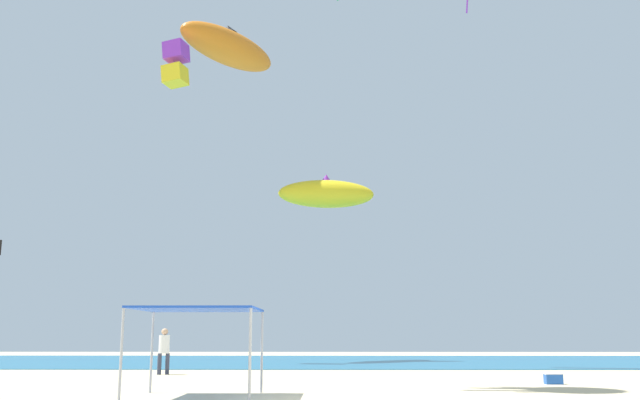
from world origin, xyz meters
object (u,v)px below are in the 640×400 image
Objects in this scene: person_near_tent at (164,347)px; kite_box_purple at (176,64)px; canopy_tent at (198,312)px; kite_inflatable_yellow at (326,194)px; kite_inflatable_orange at (228,47)px; cooler_box at (553,379)px.

kite_box_purple is at bearing 73.87° from person_near_tent.
kite_inflatable_yellow is (3.28, 26.90, 8.86)m from canopy_tent.
cooler_box is at bearing -107.82° from kite_inflatable_orange.
cooler_box is 0.07× the size of kite_inflatable_orange.
person_near_tent reaches higher than cooler_box.
kite_box_purple is at bearing -165.22° from kite_inflatable_yellow.
kite_inflatable_orange is at bearing -20.03° from kite_box_purple.
kite_inflatable_yellow reaches higher than person_near_tent.
person_near_tent is 15.63m from cooler_box.
canopy_tent is at bearing -103.11° from kite_inflatable_yellow.
canopy_tent is 29.29m from kite_box_purple.
kite_inflatable_orange reaches higher than kite_box_purple.
person_near_tent is 26.28m from kite_inflatable_orange.
kite_box_purple is (-2.96, 12.21, 17.80)m from person_near_tent.
canopy_tent is 1.69× the size of person_near_tent.
kite_inflatable_yellow reaches higher than cooler_box.
kite_inflatable_orange is (2.75, 3.99, 2.89)m from kite_box_purple.
canopy_tent is 28.51m from kite_inflatable_yellow.
kite_box_purple is (-17.47, 17.94, 18.75)m from cooler_box.
kite_inflatable_orange is (-0.21, 16.21, 20.69)m from person_near_tent.
kite_inflatable_yellow is at bearing 109.64° from cooler_box.
canopy_tent is 12.36m from cooler_box.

